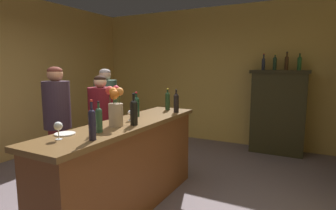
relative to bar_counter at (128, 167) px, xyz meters
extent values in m
plane|color=slate|center=(-0.21, -0.12, -0.52)|extent=(8.92, 8.92, 0.00)
cube|color=tan|center=(-0.21, 3.37, 0.93)|extent=(5.36, 0.12, 2.88)
cube|color=brown|center=(0.00, 0.00, -0.03)|extent=(0.50, 2.27, 0.97)
cube|color=brown|center=(0.00, 0.00, 0.48)|extent=(0.57, 2.36, 0.05)
cube|color=#2D2A16|center=(1.25, 3.04, 0.27)|extent=(0.94, 0.41, 1.57)
cube|color=black|center=(1.25, 3.04, 1.02)|extent=(1.02, 0.47, 0.06)
cylinder|color=#24213A|center=(0.18, -0.72, 0.62)|extent=(0.06, 0.06, 0.23)
sphere|color=#24213A|center=(0.18, -0.72, 0.73)|extent=(0.06, 0.06, 0.06)
cylinder|color=#24213A|center=(0.18, -0.72, 0.78)|extent=(0.02, 0.02, 0.10)
cylinder|color=red|center=(0.18, -0.72, 0.84)|extent=(0.02, 0.02, 0.02)
cylinder|color=#153320|center=(-0.11, 0.35, 0.61)|extent=(0.08, 0.08, 0.20)
sphere|color=#153320|center=(-0.11, 0.35, 0.71)|extent=(0.08, 0.08, 0.08)
cylinder|color=#153320|center=(-0.11, 0.35, 0.75)|extent=(0.03, 0.03, 0.09)
cylinder|color=#B41725|center=(-0.11, 0.35, 0.80)|extent=(0.03, 0.03, 0.02)
cylinder|color=black|center=(0.15, -0.07, 0.62)|extent=(0.08, 0.08, 0.22)
sphere|color=black|center=(0.15, -0.07, 0.73)|extent=(0.08, 0.08, 0.08)
cylinder|color=black|center=(0.15, -0.07, 0.78)|extent=(0.03, 0.03, 0.10)
cylinder|color=black|center=(0.15, -0.07, 0.83)|extent=(0.03, 0.03, 0.02)
cylinder|color=black|center=(0.19, 0.84, 0.62)|extent=(0.07, 0.07, 0.22)
sphere|color=black|center=(0.19, 0.84, 0.72)|extent=(0.07, 0.07, 0.07)
cylinder|color=black|center=(0.19, 0.84, 0.76)|extent=(0.03, 0.03, 0.08)
cylinder|color=black|center=(0.19, 0.84, 0.81)|extent=(0.03, 0.03, 0.02)
cylinder|color=#1D351C|center=(-0.01, 0.99, 0.62)|extent=(0.07, 0.07, 0.22)
sphere|color=#1D351C|center=(-0.01, 0.99, 0.72)|extent=(0.07, 0.07, 0.07)
cylinder|color=#1D351C|center=(-0.01, 0.99, 0.76)|extent=(0.02, 0.02, 0.07)
cylinder|color=gold|center=(-0.01, 0.99, 0.81)|extent=(0.03, 0.03, 0.02)
cylinder|color=#2B4F34|center=(0.05, -0.49, 0.61)|extent=(0.06, 0.06, 0.20)
sphere|color=#2B4F34|center=(0.05, -0.49, 0.71)|extent=(0.06, 0.06, 0.06)
cylinder|color=#2B4F34|center=(0.05, -0.49, 0.75)|extent=(0.02, 0.02, 0.08)
cylinder|color=black|center=(0.05, -0.49, 0.79)|extent=(0.02, 0.02, 0.02)
cylinder|color=white|center=(-0.02, 0.11, 0.51)|extent=(0.06, 0.06, 0.00)
cylinder|color=white|center=(-0.02, 0.11, 0.54)|extent=(0.01, 0.01, 0.06)
ellipsoid|color=white|center=(-0.02, 0.11, 0.60)|extent=(0.06, 0.06, 0.06)
ellipsoid|color=maroon|center=(-0.02, 0.11, 0.58)|extent=(0.05, 0.05, 0.02)
cylinder|color=white|center=(-0.08, -0.84, 0.51)|extent=(0.06, 0.06, 0.00)
cylinder|color=white|center=(-0.08, -0.84, 0.55)|extent=(0.01, 0.01, 0.08)
ellipsoid|color=white|center=(-0.08, -0.84, 0.62)|extent=(0.07, 0.07, 0.07)
cylinder|color=tan|center=(0.01, -0.20, 0.62)|extent=(0.15, 0.15, 0.23)
cylinder|color=#38602D|center=(0.06, -0.19, 0.76)|extent=(0.01, 0.01, 0.22)
sphere|color=orange|center=(0.06, -0.19, 0.86)|extent=(0.08, 0.08, 0.08)
cylinder|color=#38602D|center=(0.03, -0.18, 0.75)|extent=(0.01, 0.01, 0.22)
sphere|color=orange|center=(0.03, -0.18, 0.86)|extent=(0.04, 0.04, 0.04)
cylinder|color=#38602D|center=(0.00, -0.17, 0.77)|extent=(0.01, 0.01, 0.24)
sphere|color=red|center=(0.00, -0.17, 0.89)|extent=(0.07, 0.07, 0.07)
cylinder|color=#38602D|center=(-0.01, -0.19, 0.73)|extent=(0.01, 0.01, 0.17)
sphere|color=orange|center=(-0.01, -0.19, 0.82)|extent=(0.08, 0.08, 0.08)
cylinder|color=#38602D|center=(-0.05, -0.21, 0.76)|extent=(0.01, 0.01, 0.23)
sphere|color=red|center=(-0.05, -0.21, 0.87)|extent=(0.09, 0.09, 0.09)
cylinder|color=#38602D|center=(0.00, -0.22, 0.76)|extent=(0.01, 0.01, 0.22)
sphere|color=orange|center=(0.00, -0.22, 0.86)|extent=(0.08, 0.08, 0.08)
cylinder|color=#38602D|center=(0.04, -0.23, 0.74)|extent=(0.01, 0.01, 0.20)
sphere|color=orange|center=(0.04, -0.23, 0.84)|extent=(0.09, 0.09, 0.09)
cylinder|color=white|center=(-0.17, -0.70, 0.51)|extent=(0.18, 0.18, 0.01)
cylinder|color=#212636|center=(0.95, 3.04, 1.15)|extent=(0.06, 0.06, 0.19)
sphere|color=#212636|center=(0.95, 3.04, 1.24)|extent=(0.06, 0.06, 0.06)
cylinder|color=#212636|center=(0.95, 3.04, 1.29)|extent=(0.03, 0.03, 0.10)
cylinder|color=red|center=(0.95, 3.04, 1.35)|extent=(0.03, 0.03, 0.02)
cylinder|color=#1A3423|center=(1.15, 3.04, 1.16)|extent=(0.07, 0.07, 0.21)
sphere|color=#1A3423|center=(1.15, 3.04, 1.26)|extent=(0.07, 0.07, 0.07)
cylinder|color=#1A3423|center=(1.15, 3.04, 1.30)|extent=(0.02, 0.02, 0.07)
cylinder|color=gold|center=(1.15, 3.04, 1.34)|extent=(0.03, 0.03, 0.02)
cylinder|color=#3F2714|center=(1.35, 3.04, 1.16)|extent=(0.07, 0.07, 0.22)
sphere|color=#3F2714|center=(1.35, 3.04, 1.27)|extent=(0.07, 0.07, 0.07)
cylinder|color=#3F2714|center=(1.35, 3.04, 1.32)|extent=(0.03, 0.03, 0.10)
cylinder|color=black|center=(1.35, 3.04, 1.37)|extent=(0.03, 0.03, 0.02)
cylinder|color=#215028|center=(1.56, 3.04, 1.15)|extent=(0.07, 0.07, 0.20)
sphere|color=#215028|center=(1.56, 3.04, 1.26)|extent=(0.07, 0.07, 0.07)
cylinder|color=#215028|center=(1.56, 3.04, 1.29)|extent=(0.03, 0.03, 0.08)
cylinder|color=black|center=(1.56, 3.04, 1.34)|extent=(0.03, 0.03, 0.02)
cylinder|color=#476A4E|center=(-1.43, 1.32, -0.11)|extent=(0.29, 0.29, 0.80)
cylinder|color=#3F604E|center=(-1.43, 1.32, 0.58)|extent=(0.40, 0.40, 0.60)
sphere|color=#E5B193|center=(-1.43, 1.32, 0.98)|extent=(0.21, 0.21, 0.21)
ellipsoid|color=#B8ABAB|center=(-1.43, 1.32, 1.02)|extent=(0.20, 0.20, 0.11)
cylinder|color=maroon|center=(-1.08, -0.02, -0.09)|extent=(0.24, 0.24, 0.85)
cylinder|color=#372834|center=(-1.08, -0.02, 0.63)|extent=(0.34, 0.34, 0.60)
sphere|color=tan|center=(-1.08, -0.02, 1.02)|extent=(0.19, 0.19, 0.19)
ellipsoid|color=#5E281F|center=(-1.08, -0.02, 1.06)|extent=(0.18, 0.18, 0.11)
cylinder|color=#4C7052|center=(-0.88, 0.58, -0.13)|extent=(0.26, 0.26, 0.77)
cylinder|color=maroon|center=(-0.88, 0.58, 0.54)|extent=(0.36, 0.36, 0.57)
sphere|color=#DFB088|center=(-0.88, 0.58, 0.90)|extent=(0.18, 0.18, 0.18)
ellipsoid|color=black|center=(-0.88, 0.58, 0.94)|extent=(0.17, 0.17, 0.10)
camera|label=1|loc=(1.77, -2.38, 1.11)|focal=29.05mm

